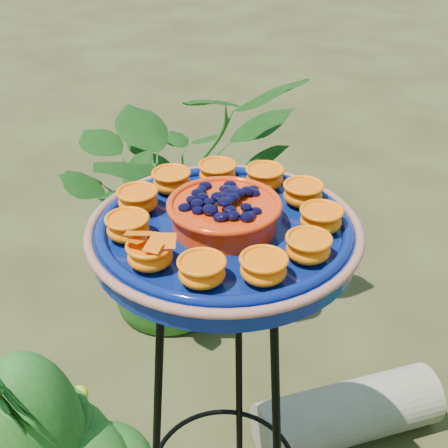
% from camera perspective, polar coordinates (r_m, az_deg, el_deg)
% --- Properties ---
extents(tripod_stand, '(0.44, 0.44, 0.99)m').
position_cam_1_polar(tripod_stand, '(1.45, 0.02, -15.07)').
color(tripod_stand, black).
rests_on(tripod_stand, ground).
extents(feeder_dish, '(0.61, 0.61, 0.12)m').
position_cam_1_polar(feeder_dish, '(1.17, 0.02, -0.34)').
color(feeder_dish, '#071758').
rests_on(feeder_dish, tripod_stand).
extents(driftwood_log, '(0.55, 0.56, 0.20)m').
position_cam_1_polar(driftwood_log, '(2.12, 11.22, -16.60)').
color(driftwood_log, gray).
rests_on(driftwood_log, ground).
extents(shrub_back_left, '(1.15, 1.19, 1.01)m').
position_cam_1_polar(shrub_back_left, '(2.39, -4.76, 2.68)').
color(shrub_back_left, '#195115').
rests_on(shrub_back_left, ground).
extents(shrub_front_left, '(0.47, 0.49, 0.70)m').
position_cam_1_polar(shrub_front_left, '(1.80, -17.42, -16.76)').
color(shrub_front_left, '#195115').
rests_on(shrub_front_left, ground).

